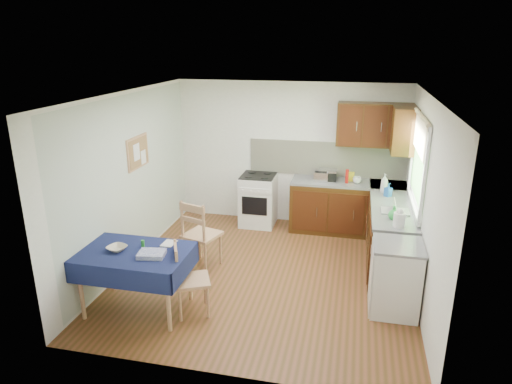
% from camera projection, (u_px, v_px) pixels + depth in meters
% --- Properties ---
extents(floor, '(4.20, 4.20, 0.00)m').
position_uv_depth(floor, '(265.00, 274.00, 6.46)').
color(floor, '#543716').
rests_on(floor, ground).
extents(ceiling, '(4.00, 4.20, 0.02)m').
position_uv_depth(ceiling, '(267.00, 95.00, 5.67)').
color(ceiling, white).
rests_on(ceiling, wall_back).
extents(wall_back, '(4.00, 0.02, 2.50)m').
position_uv_depth(wall_back, '(290.00, 154.00, 8.01)').
color(wall_back, white).
rests_on(wall_back, ground).
extents(wall_front, '(4.00, 0.02, 2.50)m').
position_uv_depth(wall_front, '(220.00, 261.00, 4.12)').
color(wall_front, white).
rests_on(wall_front, ground).
extents(wall_left, '(0.02, 4.20, 2.50)m').
position_uv_depth(wall_left, '(128.00, 181.00, 6.48)').
color(wall_left, silver).
rests_on(wall_left, ground).
extents(wall_right, '(0.02, 4.20, 2.50)m').
position_uv_depth(wall_right, '(424.00, 201.00, 5.66)').
color(wall_right, white).
rests_on(wall_right, ground).
extents(base_cabinets, '(1.90, 2.30, 0.86)m').
position_uv_depth(base_cabinets, '(365.00, 221.00, 7.21)').
color(base_cabinets, '#331D08').
rests_on(base_cabinets, ground).
extents(worktop_back, '(1.90, 0.60, 0.04)m').
position_uv_depth(worktop_back, '(349.00, 183.00, 7.64)').
color(worktop_back, slate).
rests_on(worktop_back, base_cabinets).
extents(worktop_right, '(0.60, 1.70, 0.04)m').
position_uv_depth(worktop_right, '(393.00, 209.00, 6.44)').
color(worktop_right, slate).
rests_on(worktop_right, base_cabinets).
extents(worktop_corner, '(0.60, 0.60, 0.04)m').
position_uv_depth(worktop_corner, '(389.00, 185.00, 7.50)').
color(worktop_corner, slate).
rests_on(worktop_corner, base_cabinets).
extents(splashback, '(2.70, 0.02, 0.60)m').
position_uv_depth(splashback, '(327.00, 159.00, 7.88)').
color(splashback, '#EDE9C9').
rests_on(splashback, wall_back).
extents(upper_cabinets, '(1.20, 0.85, 0.70)m').
position_uv_depth(upper_cabinets, '(383.00, 126.00, 7.23)').
color(upper_cabinets, '#331D08').
rests_on(upper_cabinets, wall_back).
extents(stove, '(0.60, 0.61, 0.92)m').
position_uv_depth(stove, '(258.00, 200.00, 8.09)').
color(stove, white).
rests_on(stove, ground).
extents(window, '(0.04, 1.48, 1.26)m').
position_uv_depth(window, '(419.00, 157.00, 6.18)').
color(window, '#2D5824').
rests_on(window, wall_right).
extents(fridge, '(0.58, 0.60, 0.89)m').
position_uv_depth(fridge, '(395.00, 278.00, 5.46)').
color(fridge, white).
rests_on(fridge, ground).
extents(corkboard, '(0.04, 0.62, 0.47)m').
position_uv_depth(corkboard, '(138.00, 152.00, 6.64)').
color(corkboard, tan).
rests_on(corkboard, wall_left).
extents(dining_table, '(1.29, 0.87, 0.78)m').
position_uv_depth(dining_table, '(135.00, 259.00, 5.42)').
color(dining_table, '#110F3C').
rests_on(dining_table, ground).
extents(chair_far, '(0.58, 0.58, 1.04)m').
position_uv_depth(chair_far, '(200.00, 233.00, 6.48)').
color(chair_far, tan).
rests_on(chair_far, ground).
extents(chair_near, '(0.53, 0.53, 0.91)m').
position_uv_depth(chair_near, '(188.00, 277.00, 5.41)').
color(chair_near, tan).
rests_on(chair_near, ground).
extents(toaster, '(0.23, 0.14, 0.18)m').
position_uv_depth(toaster, '(321.00, 177.00, 7.62)').
color(toaster, '#BCBCC1').
rests_on(toaster, worktop_back).
extents(sandwich_press, '(0.31, 0.27, 0.18)m').
position_uv_depth(sandwich_press, '(327.00, 175.00, 7.71)').
color(sandwich_press, black).
rests_on(sandwich_press, worktop_back).
extents(sauce_bottle, '(0.05, 0.05, 0.23)m').
position_uv_depth(sauce_bottle, '(347.00, 176.00, 7.52)').
color(sauce_bottle, '#AF140E').
rests_on(sauce_bottle, worktop_back).
extents(yellow_packet, '(0.11, 0.08, 0.15)m').
position_uv_depth(yellow_packet, '(351.00, 177.00, 7.66)').
color(yellow_packet, yellow).
rests_on(yellow_packet, worktop_back).
extents(dish_rack, '(0.38, 0.29, 0.18)m').
position_uv_depth(dish_rack, '(395.00, 210.00, 6.28)').
color(dish_rack, '#9A9A9F').
rests_on(dish_rack, worktop_right).
extents(kettle, '(0.15, 0.15, 0.25)m').
position_uv_depth(kettle, '(399.00, 219.00, 5.75)').
color(kettle, white).
rests_on(kettle, worktop_right).
extents(cup, '(0.15, 0.15, 0.11)m').
position_uv_depth(cup, '(357.00, 180.00, 7.54)').
color(cup, silver).
rests_on(cup, worktop_back).
extents(soap_bottle_a, '(0.16, 0.16, 0.30)m').
position_uv_depth(soap_bottle_a, '(384.00, 183.00, 7.04)').
color(soap_bottle_a, white).
rests_on(soap_bottle_a, worktop_right).
extents(soap_bottle_b, '(0.13, 0.13, 0.20)m').
position_uv_depth(soap_bottle_b, '(388.00, 190.00, 6.89)').
color(soap_bottle_b, blue).
rests_on(soap_bottle_b, worktop_right).
extents(soap_bottle_c, '(0.19, 0.19, 0.19)m').
position_uv_depth(soap_bottle_c, '(394.00, 213.00, 5.99)').
color(soap_bottle_c, green).
rests_on(soap_bottle_c, worktop_right).
extents(plate_bowl, '(0.28, 0.28, 0.05)m').
position_uv_depth(plate_bowl, '(117.00, 248.00, 5.40)').
color(plate_bowl, beige).
rests_on(plate_bowl, dining_table).
extents(book, '(0.16, 0.21, 0.02)m').
position_uv_depth(book, '(163.00, 243.00, 5.59)').
color(book, white).
rests_on(book, dining_table).
extents(spice_jar, '(0.04, 0.04, 0.09)m').
position_uv_depth(spice_jar, '(143.00, 244.00, 5.49)').
color(spice_jar, '#24862A').
rests_on(spice_jar, dining_table).
extents(tea_towel, '(0.33, 0.28, 0.05)m').
position_uv_depth(tea_towel, '(152.00, 254.00, 5.26)').
color(tea_towel, navy).
rests_on(tea_towel, dining_table).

